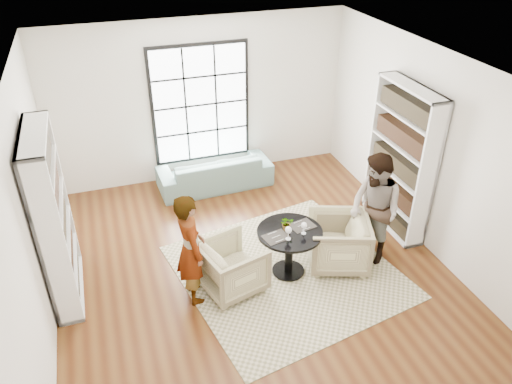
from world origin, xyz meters
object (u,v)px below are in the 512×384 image
object	(u,v)px
sofa	(215,171)
armchair_right	(338,242)
person_right	(375,209)
flower_centerpiece	(287,223)
wine_glass_left	(288,230)
pedestal_table	(289,243)
armchair_left	(232,266)
person_left	(191,249)
wine_glass_right	(304,226)

from	to	relation	value
sofa	armchair_right	size ratio (longest dim) A/B	2.40
sofa	person_right	xyz separation A→B (m)	(1.69, -2.81, 0.55)
armchair_right	flower_centerpiece	bearing A→B (deg)	-77.37
armchair_right	wine_glass_left	bearing A→B (deg)	-61.91
pedestal_table	armchair_left	xyz separation A→B (m)	(-0.86, -0.05, -0.16)
sofa	armchair_left	bearing A→B (deg)	77.96
wine_glass_left	flower_centerpiece	bearing A→B (deg)	73.77
pedestal_table	flower_centerpiece	distance (m)	0.31
pedestal_table	wine_glass_left	xyz separation A→B (m)	(-0.09, -0.17, 0.35)
armchair_left	person_left	xyz separation A→B (m)	(-0.55, 0.00, 0.44)
person_left	wine_glass_right	world-z (taller)	person_left
armchair_right	wine_glass_left	distance (m)	0.98
pedestal_table	armchair_left	distance (m)	0.88
armchair_left	armchair_right	bearing A→B (deg)	-105.25
armchair_left	wine_glass_left	bearing A→B (deg)	-113.98
pedestal_table	armchair_right	distance (m)	0.77
armchair_left	sofa	bearing A→B (deg)	-25.26
armchair_right	person_right	bearing A→B (deg)	109.73
armchair_right	person_left	xyz separation A→B (m)	(-2.16, -0.01, 0.41)
person_right	flower_centerpiece	bearing A→B (deg)	-103.77
armchair_left	armchair_right	xyz separation A→B (m)	(1.61, 0.01, 0.02)
armchair_left	person_left	distance (m)	0.70
flower_centerpiece	armchair_right	bearing A→B (deg)	-7.10
armchair_left	armchair_right	world-z (taller)	armchair_right
armchair_right	person_left	distance (m)	2.20
sofa	armchair_left	xyz separation A→B (m)	(-0.48, -2.82, 0.07)
armchair_left	wine_glass_right	world-z (taller)	wine_glass_right
person_right	armchair_left	bearing A→B (deg)	-99.29
armchair_right	person_left	bearing A→B (deg)	-69.97
wine_glass_left	armchair_right	bearing A→B (deg)	8.36
pedestal_table	person_right	size ratio (longest dim) A/B	0.54
armchair_right	person_right	world-z (taller)	person_right
sofa	person_left	distance (m)	3.04
armchair_right	wine_glass_right	xyz separation A→B (m)	(-0.59, -0.07, 0.47)
wine_glass_right	flower_centerpiece	distance (m)	0.25
pedestal_table	flower_centerpiece	world-z (taller)	flower_centerpiece
person_right	wine_glass_right	size ratio (longest dim) A/B	9.25
armchair_right	person_right	size ratio (longest dim) A/B	0.51
person_right	sofa	bearing A→B (deg)	-158.59
person_left	wine_glass_right	size ratio (longest dim) A/B	8.76
armchair_left	wine_glass_left	distance (m)	0.93
pedestal_table	person_left	xyz separation A→B (m)	(-1.41, -0.05, 0.27)
sofa	wine_glass_left	size ratio (longest dim) A/B	10.25
person_left	wine_glass_left	xyz separation A→B (m)	(1.32, -0.11, 0.07)
person_right	wine_glass_left	xyz separation A→B (m)	(-1.39, -0.12, 0.03)
person_left	armchair_left	bearing A→B (deg)	-94.91
pedestal_table	person_left	bearing A→B (deg)	-177.83
person_left	flower_centerpiece	size ratio (longest dim) A/B	8.01
armchair_left	wine_glass_right	bearing A→B (deg)	-109.06
pedestal_table	armchair_right	bearing A→B (deg)	-3.19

